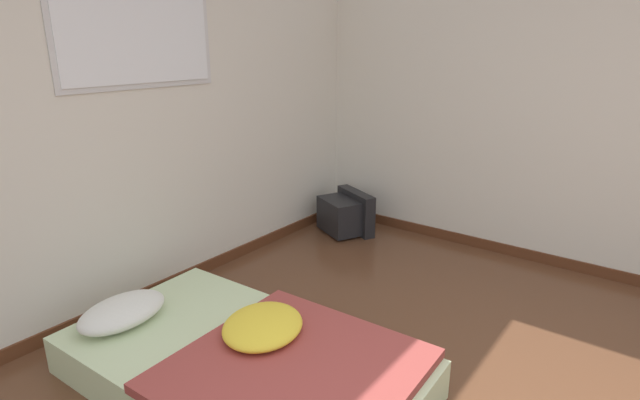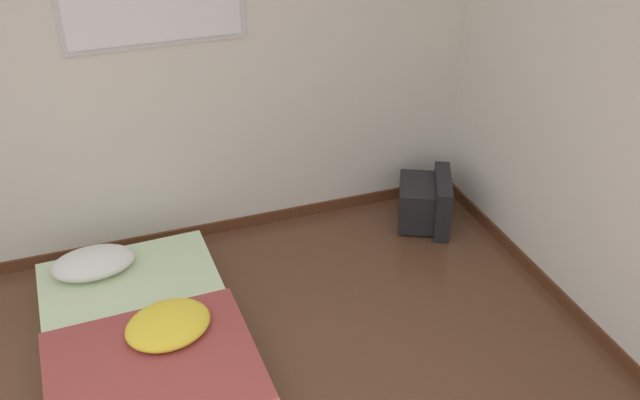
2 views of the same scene
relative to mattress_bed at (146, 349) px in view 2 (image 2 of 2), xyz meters
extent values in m
cube|color=silver|center=(-0.24, 1.27, 1.16)|extent=(8.09, 0.06, 2.60)
cube|color=#562D19|center=(-0.24, 1.23, -0.10)|extent=(8.09, 0.02, 0.09)
cube|color=beige|center=(0.00, 0.01, -0.03)|extent=(1.15, 1.93, 0.22)
ellipsoid|color=silver|center=(-0.21, 0.73, 0.15)|extent=(0.53, 0.36, 0.14)
cube|color=#993D38|center=(0.01, -0.35, 0.10)|extent=(1.14, 1.14, 0.05)
ellipsoid|color=yellow|center=(0.14, -0.03, 0.17)|extent=(0.60, 0.55, 0.11)
cube|color=black|center=(2.13, 0.86, 0.04)|extent=(0.42, 0.50, 0.32)
cube|color=black|center=(2.30, 0.78, 0.06)|extent=(0.32, 0.52, 0.40)
cube|color=#283342|center=(2.35, 0.75, 0.07)|extent=(0.19, 0.39, 0.28)
camera|label=1|loc=(-1.54, -1.69, 1.62)|focal=28.00mm
camera|label=2|loc=(-0.07, -3.17, 2.86)|focal=40.00mm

